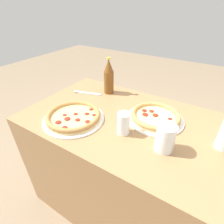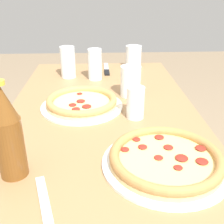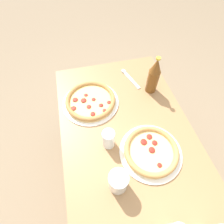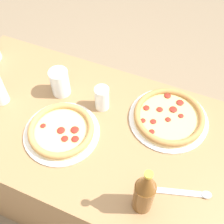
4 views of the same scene
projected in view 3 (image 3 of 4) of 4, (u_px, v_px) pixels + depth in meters
The scene contains 8 objects.
ground_plane at pixel (124, 182), 1.48m from camera, with size 8.00×8.00×0.00m, color #847056.
table at pixel (127, 169), 1.18m from camera, with size 1.29×0.69×0.75m.
pizza_salami at pixel (151, 151), 0.84m from camera, with size 0.30×0.30×0.04m.
pizza_pepperoni at pixel (91, 101), 1.01m from camera, with size 0.33×0.33×0.04m.
glass_cola at pixel (109, 139), 0.84m from camera, with size 0.06×0.06×0.11m.
glass_orange_juice at pixel (118, 182), 0.72m from camera, with size 0.08×0.08×0.12m.
beer_bottle at pixel (154, 76), 0.99m from camera, with size 0.07×0.07×0.24m.
spoon at pixel (128, 76), 1.15m from camera, with size 0.20×0.08×0.01m.
Camera 3 is at (-0.32, 0.18, 1.56)m, focal length 28.00 mm.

